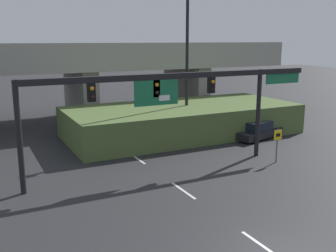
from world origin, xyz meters
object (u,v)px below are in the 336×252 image
at_px(signal_gantry, 175,91).
at_px(parked_sedan_near_right, 257,130).
at_px(speed_limit_sign, 277,141).
at_px(highway_light_pole_near, 187,52).

bearing_deg(signal_gantry, parked_sedan_near_right, 21.80).
bearing_deg(signal_gantry, speed_limit_sign, -15.42).
distance_m(signal_gantry, highway_light_pole_near, 9.16).
bearing_deg(signal_gantry, highway_light_pole_near, 56.25).
relative_size(signal_gantry, speed_limit_sign, 8.52).
height_order(signal_gantry, highway_light_pole_near, highway_light_pole_near).
height_order(speed_limit_sign, parked_sedan_near_right, speed_limit_sign).
height_order(speed_limit_sign, highway_light_pole_near, highway_light_pole_near).
bearing_deg(parked_sedan_near_right, speed_limit_sign, -131.71).
bearing_deg(highway_light_pole_near, parked_sedan_near_right, -43.97).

